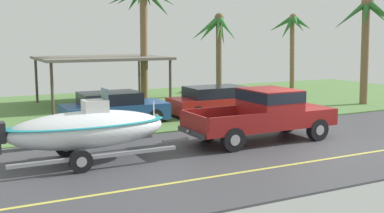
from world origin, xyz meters
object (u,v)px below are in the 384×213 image
pickup_truck_towing (268,112)px  palm_tree_near_left (218,34)px  carport_awning (101,59)px  palm_tree_far_left (142,12)px  parked_sedan_far (114,109)px  palm_tree_mid (367,25)px  boat_on_trailer (87,129)px  parked_sedan_near (218,101)px  palm_tree_near_right (292,31)px

pickup_truck_towing → palm_tree_near_left: (4.68, 11.73, 2.80)m
carport_awning → palm_tree_far_left: palm_tree_far_left is taller
parked_sedan_far → carport_awning: bearing=78.7°
carport_awning → palm_tree_mid: bearing=-26.2°
boat_on_trailer → parked_sedan_near: (7.64, 5.43, -0.32)m
pickup_truck_towing → carport_awning: 11.58m
palm_tree_near_left → palm_tree_far_left: palm_tree_far_left is taller
parked_sedan_near → boat_on_trailer: bearing=-144.6°
parked_sedan_near → palm_tree_mid: (8.79, -0.59, 3.64)m
parked_sedan_near → parked_sedan_far: 5.11m
palm_tree_near_left → palm_tree_far_left: size_ratio=0.77×
carport_awning → palm_tree_near_right: 14.36m
palm_tree_far_left → parked_sedan_far: bearing=-123.3°
parked_sedan_near → palm_tree_mid: size_ratio=0.82×
palm_tree_near_right → palm_tree_mid: bearing=-100.1°
palm_tree_mid → palm_tree_near_right: bearing=79.9°
carport_awning → palm_tree_near_left: 7.71m
pickup_truck_towing → palm_tree_near_right: 17.33m
boat_on_trailer → carport_awning: (3.67, 11.12, 1.50)m
palm_tree_far_left → palm_tree_near_right: bearing=10.7°
pickup_truck_towing → carport_awning: size_ratio=0.86×
parked_sedan_far → palm_tree_near_right: (15.31, 7.31, 3.37)m
carport_awning → palm_tree_mid: size_ratio=1.13×
pickup_truck_towing → palm_tree_mid: size_ratio=0.97×
parked_sedan_far → palm_tree_near_left: 11.16m
palm_tree_mid → palm_tree_far_left: palm_tree_far_left is taller
parked_sedan_near → palm_tree_near_right: size_ratio=0.91×
boat_on_trailer → palm_tree_mid: (16.43, 4.84, 3.31)m
parked_sedan_near → carport_awning: bearing=125.0°
carport_awning → palm_tree_near_left: (7.57, 0.61, 1.33)m
parked_sedan_near → parked_sedan_far: same height
pickup_truck_towing → palm_tree_near_left: bearing=68.2°
boat_on_trailer → palm_tree_far_left: 12.69m
parked_sedan_near → carport_awning: (-3.98, 5.69, 1.83)m
pickup_truck_towing → boat_on_trailer: 6.55m
carport_awning → palm_tree_far_left: bearing=-15.4°
palm_tree_near_right → palm_tree_far_left: (-12.00, -2.28, 0.97)m
pickup_truck_towing → palm_tree_near_right: palm_tree_near_right is taller
palm_tree_mid → pickup_truck_towing: bearing=-153.9°
boat_on_trailer → palm_tree_far_left: palm_tree_far_left is taller
pickup_truck_towing → parked_sedan_far: size_ratio=1.29×
carport_awning → palm_tree_near_left: size_ratio=1.28×
parked_sedan_far → carport_awning: 6.03m
boat_on_trailer → parked_sedan_far: bearing=65.2°
palm_tree_near_right → parked_sedan_near: bearing=-144.2°
palm_tree_near_right → palm_tree_far_left: size_ratio=0.79×
parked_sedan_far → palm_tree_near_right: 17.30m
palm_tree_near_right → palm_tree_mid: (-1.42, -7.96, 0.27)m
parked_sedan_near → palm_tree_mid: bearing=-3.8°
parked_sedan_far → palm_tree_near_left: (8.70, 6.24, 3.16)m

